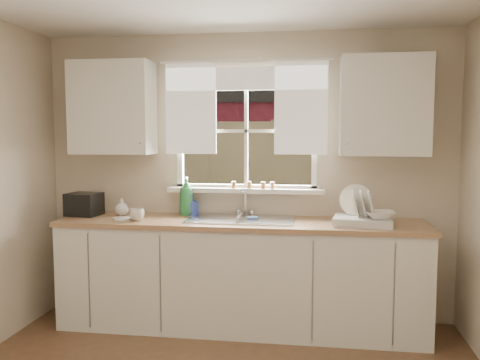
# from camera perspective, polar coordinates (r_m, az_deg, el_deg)

# --- Properties ---
(room_walls) EXTENTS (3.62, 4.02, 2.50)m
(room_walls) POSITION_cam_1_polar(r_m,az_deg,el_deg) (2.47, -5.86, -3.94)
(room_walls) COLOR beige
(room_walls) RESTS_ON ground
(window) EXTENTS (1.38, 0.16, 1.06)m
(window) POSITION_cam_1_polar(r_m,az_deg,el_deg) (4.48, 0.66, 3.42)
(window) COLOR white
(window) RESTS_ON room_walls
(curtains) EXTENTS (1.50, 0.03, 0.81)m
(curtains) POSITION_cam_1_polar(r_m,az_deg,el_deg) (4.43, 0.58, 9.19)
(curtains) COLOR white
(curtains) RESTS_ON room_walls
(base_cabinets) EXTENTS (3.00, 0.62, 0.87)m
(base_cabinets) POSITION_cam_1_polar(r_m,az_deg,el_deg) (4.33, 0.06, -10.78)
(base_cabinets) COLOR silver
(base_cabinets) RESTS_ON ground
(countertop) EXTENTS (3.04, 0.65, 0.04)m
(countertop) POSITION_cam_1_polar(r_m,az_deg,el_deg) (4.22, 0.06, -4.83)
(countertop) COLOR #A27751
(countertop) RESTS_ON base_cabinets
(upper_cabinet_left) EXTENTS (0.70, 0.33, 0.80)m
(upper_cabinet_left) POSITION_cam_1_polar(r_m,az_deg,el_deg) (4.61, -14.09, 7.84)
(upper_cabinet_left) COLOR silver
(upper_cabinet_left) RESTS_ON room_walls
(upper_cabinet_right) EXTENTS (0.70, 0.33, 0.80)m
(upper_cabinet_right) POSITION_cam_1_polar(r_m,az_deg,el_deg) (4.30, 15.87, 8.00)
(upper_cabinet_right) COLOR silver
(upper_cabinet_right) RESTS_ON room_walls
(wall_outlet) EXTENTS (0.08, 0.01, 0.12)m
(wall_outlet) POSITION_cam_1_polar(r_m,az_deg,el_deg) (4.46, 11.91, -1.94)
(wall_outlet) COLOR beige
(wall_outlet) RESTS_ON room_walls
(sill_jars) EXTENTS (0.38, 0.04, 0.06)m
(sill_jars) POSITION_cam_1_polar(r_m,az_deg,el_deg) (4.43, 1.64, -0.57)
(sill_jars) COLOR brown
(sill_jars) RESTS_ON window
(backyard) EXTENTS (20.00, 10.00, 6.13)m
(backyard) POSITION_cam_1_polar(r_m,az_deg,el_deg) (11.00, 8.47, 14.82)
(backyard) COLOR #335421
(backyard) RESTS_ON ground
(sink) EXTENTS (0.88, 0.52, 0.40)m
(sink) POSITION_cam_1_polar(r_m,az_deg,el_deg) (4.26, 0.12, -5.45)
(sink) COLOR #B7B7BC
(sink) RESTS_ON countertop
(dish_rack) EXTENTS (0.49, 0.39, 0.31)m
(dish_rack) POSITION_cam_1_polar(r_m,az_deg,el_deg) (4.14, 13.59, -3.98)
(dish_rack) COLOR silver
(dish_rack) RESTS_ON countertop
(bowl) EXTENTS (0.25, 0.25, 0.06)m
(bowl) POSITION_cam_1_polar(r_m,az_deg,el_deg) (4.10, 15.44, -3.78)
(bowl) COLOR white
(bowl) RESTS_ON dish_rack
(soap_bottle_a) EXTENTS (0.14, 0.14, 0.34)m
(soap_bottle_a) POSITION_cam_1_polar(r_m,az_deg,el_deg) (4.50, -6.03, -1.80)
(soap_bottle_a) COLOR #2A8041
(soap_bottle_a) RESTS_ON countertop
(soap_bottle_b) EXTENTS (0.10, 0.10, 0.18)m
(soap_bottle_b) POSITION_cam_1_polar(r_m,az_deg,el_deg) (4.49, -5.38, -2.82)
(soap_bottle_b) COLOR blue
(soap_bottle_b) RESTS_ON countertop
(soap_bottle_c) EXTENTS (0.14, 0.14, 0.15)m
(soap_bottle_c) POSITION_cam_1_polar(r_m,az_deg,el_deg) (4.58, -13.14, -2.96)
(soap_bottle_c) COLOR beige
(soap_bottle_c) RESTS_ON countertop
(saucer) EXTENTS (0.18, 0.18, 0.01)m
(saucer) POSITION_cam_1_polar(r_m,az_deg,el_deg) (4.38, -12.90, -4.25)
(saucer) COLOR silver
(saucer) RESTS_ON countertop
(cup) EXTENTS (0.14, 0.14, 0.10)m
(cup) POSITION_cam_1_polar(r_m,az_deg,el_deg) (4.29, -11.52, -3.84)
(cup) COLOR beige
(cup) RESTS_ON countertop
(black_appliance) EXTENTS (0.30, 0.27, 0.20)m
(black_appliance) POSITION_cam_1_polar(r_m,az_deg,el_deg) (4.67, -17.10, -2.61)
(black_appliance) COLOR black
(black_appliance) RESTS_ON countertop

